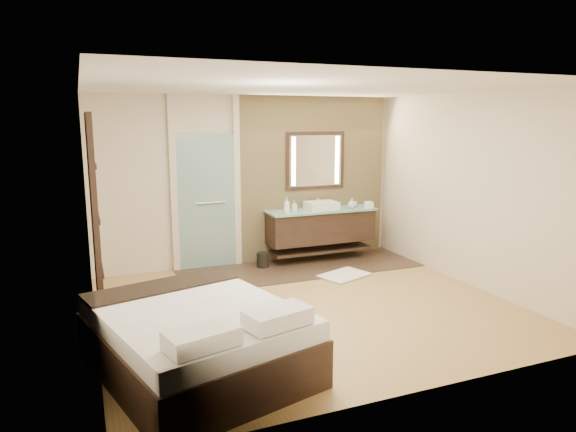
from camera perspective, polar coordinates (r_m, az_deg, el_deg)
name	(u,v)px	position (r m, az deg, el deg)	size (l,w,h in m)	color
floor	(308,306)	(6.58, 2.19, -10.00)	(5.00, 5.00, 0.00)	#A47944
tile_strip	(301,268)	(8.20, 1.42, -5.76)	(3.80, 1.30, 0.01)	#35261D
stone_wall	(314,178)	(8.68, 2.88, 4.21)	(2.60, 0.08, 2.70)	tan
vanity	(321,226)	(8.54, 3.66, -1.14)	(1.85, 0.55, 0.88)	black
mirror_unit	(315,161)	(8.61, 3.05, 6.15)	(1.06, 0.04, 0.96)	black
frosted_door	(206,196)	(8.10, -9.06, 2.16)	(1.10, 0.12, 2.70)	#BDEFED
shoji_partition	(95,218)	(6.31, -20.65, -0.17)	(0.06, 1.20, 2.40)	black
bed	(197,339)	(4.96, -10.06, -13.27)	(2.06, 2.35, 0.77)	black
bath_mat	(344,275)	(7.83, 6.27, -6.53)	(0.72, 0.50, 0.02)	white
waste_bin	(263,260)	(8.20, -2.82, -4.93)	(0.19, 0.19, 0.24)	black
tissue_box	(369,205)	(8.74, 8.97, 1.25)	(0.12, 0.12, 0.10)	white
soap_bottle_a	(287,205)	(8.10, -0.14, 1.18)	(0.10, 0.10, 0.25)	white
soap_bottle_b	(294,206)	(8.30, 0.70, 1.14)	(0.08, 0.08, 0.17)	#B2B2B2
soap_bottle_c	(352,203)	(8.64, 7.08, 1.41)	(0.13, 0.13, 0.16)	#A3CDCC
cup	(354,204)	(8.77, 7.30, 1.31)	(0.12, 0.12, 0.09)	silver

